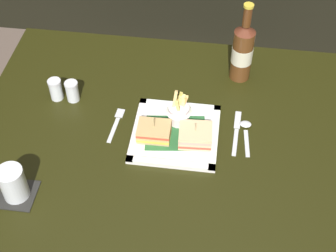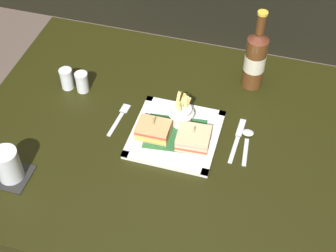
# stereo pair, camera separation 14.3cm
# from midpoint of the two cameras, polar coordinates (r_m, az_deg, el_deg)

# --- Properties ---
(dining_table) EXTENTS (1.13, 0.92, 0.77)m
(dining_table) POSITION_cam_midpoint_polar(r_m,az_deg,el_deg) (1.55, 1.84, -3.95)
(dining_table) COLOR black
(dining_table) RESTS_ON ground_plane
(square_plate) EXTENTS (0.25, 0.25, 0.02)m
(square_plate) POSITION_cam_midpoint_polar(r_m,az_deg,el_deg) (1.46, 3.66, -1.15)
(square_plate) COLOR white
(square_plate) RESTS_ON dining_table
(sandwich_half_left) EXTENTS (0.10, 0.07, 0.08)m
(sandwich_half_left) POSITION_cam_midpoint_polar(r_m,az_deg,el_deg) (1.43, 1.18, -0.61)
(sandwich_half_left) COLOR tan
(sandwich_half_left) RESTS_ON square_plate
(sandwich_half_right) EXTENTS (0.10, 0.09, 0.07)m
(sandwich_half_right) POSITION_cam_midpoint_polar(r_m,az_deg,el_deg) (1.42, 5.86, -1.58)
(sandwich_half_right) COLOR #DDB287
(sandwich_half_right) RESTS_ON square_plate
(fries_cup) EXTENTS (0.08, 0.08, 0.11)m
(fries_cup) POSITION_cam_midpoint_polar(r_m,az_deg,el_deg) (1.46, 4.35, 1.44)
(fries_cup) COLOR white
(fries_cup) RESTS_ON square_plate
(beer_bottle) EXTENTS (0.07, 0.07, 0.28)m
(beer_bottle) POSITION_cam_midpoint_polar(r_m,az_deg,el_deg) (1.59, 12.60, 7.47)
(beer_bottle) COLOR #573116
(beer_bottle) RESTS_ON dining_table
(drink_coaster) EXTENTS (0.10, 0.10, 0.00)m
(drink_coaster) POSITION_cam_midpoint_polar(r_m,az_deg,el_deg) (1.41, -14.74, -5.76)
(drink_coaster) COLOR #262623
(drink_coaster) RESTS_ON dining_table
(water_glass) EXTENTS (0.07, 0.07, 0.10)m
(water_glass) POSITION_cam_midpoint_polar(r_m,az_deg,el_deg) (1.38, -15.09, -4.65)
(water_glass) COLOR silver
(water_glass) RESTS_ON dining_table
(fork) EXTENTS (0.03, 0.14, 0.00)m
(fork) POSITION_cam_midpoint_polar(r_m,az_deg,el_deg) (1.51, -2.88, 0.88)
(fork) COLOR silver
(fork) RESTS_ON dining_table
(knife) EXTENTS (0.02, 0.17, 0.00)m
(knife) POSITION_cam_midpoint_polar(r_m,az_deg,el_deg) (1.48, 10.78, -1.51)
(knife) COLOR silver
(knife) RESTS_ON dining_table
(spoon) EXTENTS (0.04, 0.13, 0.01)m
(spoon) POSITION_cam_midpoint_polar(r_m,az_deg,el_deg) (1.48, 11.87, -1.47)
(spoon) COLOR silver
(spoon) RESTS_ON dining_table
(salt_shaker) EXTENTS (0.04, 0.04, 0.07)m
(salt_shaker) POSITION_cam_midpoint_polar(r_m,az_deg,el_deg) (1.61, -9.07, 5.15)
(salt_shaker) COLOR silver
(salt_shaker) RESTS_ON dining_table
(pepper_shaker) EXTENTS (0.04, 0.04, 0.07)m
(pepper_shaker) POSITION_cam_midpoint_polar(r_m,az_deg,el_deg) (1.59, -7.31, 4.79)
(pepper_shaker) COLOR silver
(pepper_shaker) RESTS_ON dining_table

